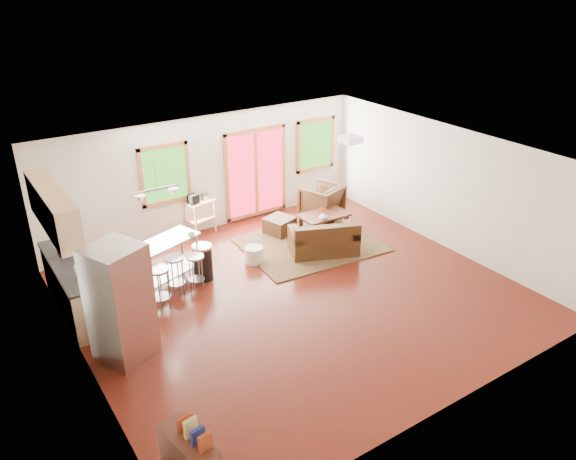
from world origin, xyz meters
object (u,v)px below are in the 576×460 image
kitchen_cart (199,206)px  refrigerator (121,303)px  loveseat (324,241)px  ottoman (279,226)px  armchair (321,199)px  rug (311,245)px  island (163,256)px  coffee_table (324,216)px

kitchen_cart → refrigerator: bearing=-130.4°
loveseat → refrigerator: (-4.56, -1.04, 0.65)m
ottoman → kitchen_cart: kitchen_cart is taller
armchair → kitchen_cart: (-2.82, 0.73, 0.24)m
rug → ottoman: bearing=104.9°
refrigerator → rug: bearing=-6.4°
ottoman → rug: bearing=-75.1°
armchair → rug: bearing=26.3°
loveseat → kitchen_cart: (-1.73, 2.29, 0.38)m
rug → refrigerator: refrigerator is taller
island → kitchen_cart: kitchen_cart is taller
armchair → refrigerator: bearing=5.4°
loveseat → armchair: bearing=77.5°
rug → armchair: 1.63m
rug → coffee_table: (0.64, 0.40, 0.36)m
island → coffee_table: bearing=3.7°
coffee_table → armchair: 0.85m
loveseat → refrigerator: 4.72m
island → kitchen_cart: 2.29m
loveseat → kitchen_cart: 2.89m
loveseat → armchair: armchair is taller
rug → loveseat: bearing=-88.1°
rug → armchair: (1.10, 1.12, 0.42)m
island → kitchen_cart: bearing=47.9°
loveseat → island: 3.33m
loveseat → ottoman: bearing=123.2°
ottoman → kitchen_cart: 1.83m
rug → kitchen_cart: size_ratio=2.87×
ottoman → refrigerator: 4.97m
rug → kitchen_cart: bearing=132.8°
coffee_table → island: (-3.89, -0.25, 0.25)m
ottoman → kitchen_cart: (-1.48, 0.97, 0.48)m
armchair → refrigerator: refrigerator is taller
refrigerator → kitchen_cart: (2.83, 3.32, -0.27)m
island → ottoman: bearing=13.7°
rug → coffee_table: bearing=32.3°
loveseat → armchair: (1.09, 1.55, 0.15)m
island → armchair: bearing=12.5°
loveseat → island: island is taller
armchair → island: 4.46m
coffee_table → kitchen_cart: 2.78m
rug → refrigerator: size_ratio=1.50×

